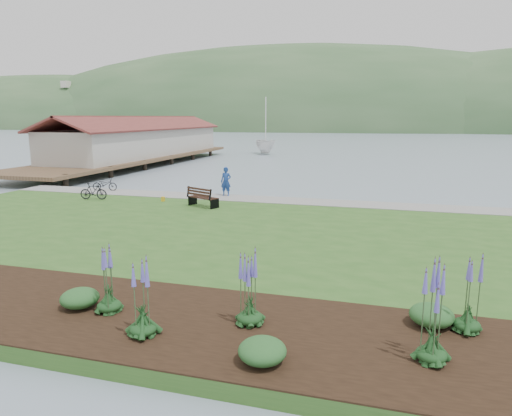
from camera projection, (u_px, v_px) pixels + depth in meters
The scene contains 20 objects.
ground at pixel (224, 233), 21.13m from camera, with size 600.00×600.00×0.00m, color slate.
lawn at pixel (207, 240), 19.21m from camera, with size 34.00×20.00×0.40m, color #2B541D.
shoreline_path at pixel (263, 199), 27.55m from camera, with size 34.00×2.20×0.03m, color gray.
garden_bed at pixel (201, 323), 11.00m from camera, with size 24.00×4.40×0.04m, color black.
far_hillside at pixel (423, 131), 175.96m from camera, with size 580.00×80.00×38.00m, color #335831, non-canonical shape.
pier_pavilion at pixel (141, 141), 51.96m from camera, with size 8.00×36.00×5.40m.
park_bench at pixel (202, 197), 25.24m from camera, with size 1.96×1.41×1.13m.
person at pixel (226, 179), 28.60m from camera, with size 0.78×0.54×2.15m, color navy.
bicycle_a at pixel (105, 184), 30.76m from camera, with size 1.66×0.58×0.87m, color black.
bicycle_b at pixel (93, 191), 27.51m from camera, with size 1.64×0.48×0.99m, color black.
sailboat at pixel (266, 154), 66.33m from camera, with size 9.83×10.00×25.91m, color silver.
pannier at pixel (163, 199), 27.00m from camera, with size 0.16×0.25×0.27m, color gold.
echium_0 at pixel (142, 304), 10.20m from camera, with size 0.62×0.62×2.01m.
echium_1 at pixel (250, 289), 10.74m from camera, with size 0.62×0.62×2.07m.
echium_2 at pixel (434, 315), 9.04m from camera, with size 0.62×0.62×2.31m.
echium_3 at pixel (469, 295), 10.38m from camera, with size 0.62×0.62×2.28m.
echium_4 at pixel (107, 278), 11.43m from camera, with size 0.62×0.62×2.09m.
shrub_0 at pixel (80, 298), 11.82m from camera, with size 0.99×0.99×0.49m, color #1E4C21.
shrub_1 at pixel (262, 351), 9.16m from camera, with size 0.99×0.99×0.49m, color #1E4C21.
shrub_2 at pixel (432, 315), 10.78m from camera, with size 1.03×1.03×0.52m, color #1E4C21.
Camera 1 is at (7.09, -19.28, 5.30)m, focal length 32.00 mm.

